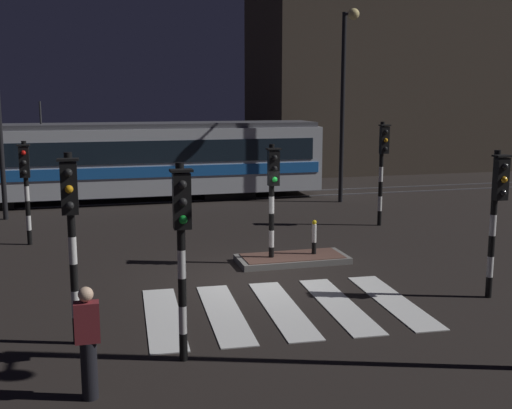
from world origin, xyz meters
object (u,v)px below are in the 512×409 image
Objects in this scene: traffic_light_corner_far_right at (383,158)px; traffic_light_corner_far_left at (26,177)px; street_lamp_trackside_right at (345,84)px; traffic_light_kerb_mid_left at (182,233)px; traffic_light_corner_near_right at (497,202)px; pedestrian_waiting_at_kerb at (88,342)px; bollard_island_edge at (314,240)px; tram at (111,160)px; traffic_light_corner_near_left at (71,220)px; traffic_light_median_centre at (273,186)px.

traffic_light_corner_far_right is 1.14× the size of traffic_light_corner_far_left.
traffic_light_kerb_mid_left is at bearing -121.70° from street_lamp_trackside_right.
traffic_light_kerb_mid_left reaches higher than traffic_light_corner_near_right.
traffic_light_corner_far_right is 2.06× the size of pedestrian_waiting_at_kerb.
traffic_light_corner_far_right is 3.18× the size of bollard_island_edge.
street_lamp_trackside_right reaches higher than traffic_light_corner_far_right.
pedestrian_waiting_at_kerb is at bearing -93.24° from tram.
pedestrian_waiting_at_kerb is at bearing -149.29° from traffic_light_kerb_mid_left.
traffic_light_corner_far_left is at bearing 179.54° from traffic_light_corner_far_right.
pedestrian_waiting_at_kerb is at bearing -84.25° from traffic_light_corner_near_left.
traffic_light_corner_near_left is 8.38m from traffic_light_corner_far_left.
tram reaches higher than traffic_light_corner_near_right.
pedestrian_waiting_at_kerb is (-4.69, -6.46, -1.21)m from traffic_light_median_centre.
street_lamp_trackside_right is 18.50m from pedestrian_waiting_at_kerb.
bollard_island_edge is at bearing 52.45° from traffic_light_kerb_mid_left.
street_lamp_trackside_right is at bearing 62.77° from bollard_island_edge.
pedestrian_waiting_at_kerb is at bearing -124.31° from street_lamp_trackside_right.
traffic_light_median_centre is 0.97× the size of traffic_light_corner_near_right.
traffic_light_corner_far_right is 0.20× the size of tram.
traffic_light_kerb_mid_left is 1.03× the size of traffic_light_corner_near_right.
traffic_light_corner_far_right is 11.34m from traffic_light_corner_far_left.
street_lamp_trackside_right is 0.43× the size of tram.
traffic_light_kerb_mid_left is 6.39m from traffic_light_median_centre.
tram is at bearing 108.26° from traffic_light_median_centre.
traffic_light_corner_far_left is 7.74m from tram.
street_lamp_trackside_right is at bearing 20.97° from traffic_light_corner_far_left.
traffic_light_corner_near_left reaches higher than traffic_light_median_centre.
traffic_light_corner_far_left is at bearing 142.46° from traffic_light_corner_near_right.
traffic_light_median_centre reaches higher than traffic_light_corner_far_left.
traffic_light_median_centre is 7.48m from traffic_light_corner_far_left.
traffic_light_corner_far_left is at bearing -159.03° from street_lamp_trackside_right.
traffic_light_corner_near_left is 1.06× the size of traffic_light_corner_near_right.
traffic_light_corner_far_right is 1.08× the size of traffic_light_corner_near_right.
traffic_light_kerb_mid_left is at bearing -71.27° from traffic_light_corner_far_left.
pedestrian_waiting_at_kerb is (-1.00, -17.64, -0.88)m from tram.
tram reaches higher than traffic_light_median_centre.
traffic_light_corner_far_left is 13.01m from street_lamp_trackside_right.
traffic_light_kerb_mid_left is at bearing -119.64° from traffic_light_median_centre.
tram is (-7.55, 15.12, -0.40)m from traffic_light_corner_near_right.
traffic_light_corner_near_right is 16.90m from tram.
traffic_light_median_centre is 1.02× the size of traffic_light_corner_far_left.
traffic_light_corner_far_left is (-10.22, 7.86, -0.12)m from traffic_light_corner_near_right.
traffic_light_median_centre is (-4.96, -3.83, -0.24)m from traffic_light_corner_far_right.
traffic_light_kerb_mid_left is 1.09× the size of traffic_light_corner_far_left.
traffic_light_corner_far_right reaches higher than pedestrian_waiting_at_kerb.
traffic_light_corner_far_left is (-1.46, 8.25, -0.24)m from traffic_light_corner_near_left.
traffic_light_corner_near_left is 2.02× the size of pedestrian_waiting_at_kerb.
bollard_island_edge is (1.21, 0.13, -1.53)m from traffic_light_median_centre.
traffic_light_corner_near_left is 8.77m from traffic_light_corner_near_right.
street_lamp_trackside_right is (5.50, 8.47, 2.73)m from traffic_light_median_centre.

